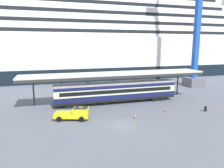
# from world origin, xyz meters

# --- Properties ---
(ground_plane) EXTENTS (400.00, 400.00, 0.00)m
(ground_plane) POSITION_xyz_m (0.00, 0.00, 0.00)
(ground_plane) COLOR #545B67
(cruise_ship) EXTENTS (158.33, 25.66, 42.21)m
(cruise_ship) POSITION_xyz_m (-9.25, 49.39, 14.85)
(cruise_ship) COLOR black
(cruise_ship) RESTS_ON ground
(platform_canopy) EXTENTS (36.03, 5.27, 5.89)m
(platform_canopy) POSITION_xyz_m (2.89, 12.15, 5.57)
(platform_canopy) COLOR silver
(platform_canopy) RESTS_ON ground
(train_carriage) EXTENTS (23.93, 2.81, 4.11)m
(train_carriage) POSITION_xyz_m (2.89, 11.68, 2.31)
(train_carriage) COLOR black
(train_carriage) RESTS_ON ground
(service_truck) EXTENTS (5.56, 3.47, 2.02)m
(service_truck) POSITION_xyz_m (-6.12, 4.53, 0.99)
(service_truck) COLOR yellow
(service_truck) RESTS_ON ground
(traffic_cone_near) EXTENTS (0.36, 0.36, 0.75)m
(traffic_cone_near) POSITION_xyz_m (2.91, 2.40, 0.37)
(traffic_cone_near) COLOR black
(traffic_cone_near) RESTS_ON ground
(traffic_cone_mid) EXTENTS (0.36, 0.36, 0.72)m
(traffic_cone_mid) POSITION_xyz_m (9.18, 4.03, 0.36)
(traffic_cone_mid) COLOR black
(traffic_cone_mid) RESTS_ON ground
(dockside_crane) EXTENTS (9.09, 4.40, 59.98)m
(dockside_crane) POSITION_xyz_m (28.60, 21.90, 19.22)
(dockside_crane) COLOR #595960
(dockside_crane) RESTS_ON ground
(quay_bollard) EXTENTS (0.48, 0.48, 0.96)m
(quay_bollard) POSITION_xyz_m (15.87, 2.20, 0.52)
(quay_bollard) COLOR black
(quay_bollard) RESTS_ON ground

